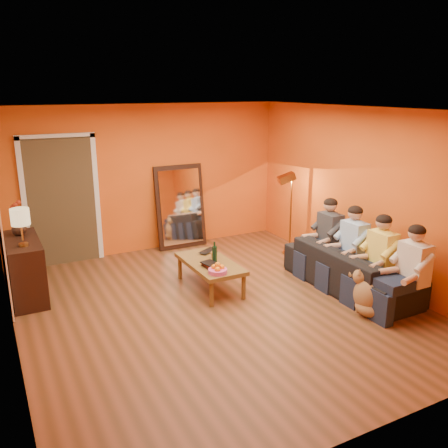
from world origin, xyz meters
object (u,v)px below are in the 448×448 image
sideboard (25,269)px  tumbler (214,255)px  dog (368,292)px  vase (19,228)px  floor_lamp (291,215)px  person_far_left (413,271)px  person_mid_right (354,246)px  mirror_frame (180,207)px  sofa (350,268)px  laptop (211,252)px  person_mid_left (381,258)px  coffee_table (210,275)px  table_lamp (21,227)px  person_far_right (329,236)px  wine_bottle (215,252)px

sideboard → tumbler: size_ratio=12.35×
dog → vase: 4.87m
floor_lamp → person_far_left: bearing=-72.0°
person_mid_right → vase: 4.83m
mirror_frame → sofa: 3.32m
sofa → laptop: bearing=51.6°
sideboard → vase: (0.00, 0.25, 0.53)m
sofa → vase: size_ratio=10.17×
sofa → vase: vase is taller
mirror_frame → sideboard: size_ratio=1.29×
vase → sideboard: bearing=-90.0°
floor_lamp → person_mid_right: size_ratio=1.18×
person_mid_left → laptop: (-1.77, 1.75, -0.18)m
coffee_table → tumbler: 0.31m
table_lamp → person_far_right: (4.37, -0.93, -0.49)m
coffee_table → person_far_left: size_ratio=1.00×
tumbler → vase: bearing=157.4°
mirror_frame → sofa: (1.45, -2.96, -0.44)m
floor_lamp → person_mid_left: floor_lamp is taller
mirror_frame → laptop: size_ratio=4.42×
table_lamp → vase: 0.57m
person_mid_left → floor_lamp: bearing=90.8°
floor_lamp → person_far_left: 2.67m
wine_bottle → laptop: 0.44m
floor_lamp → person_mid_right: floor_lamp is taller
sofa → person_mid_left: 0.55m
person_mid_left → laptop: size_ratio=3.55×
person_mid_right → laptop: person_mid_right is taller
table_lamp → coffee_table: 2.66m
table_lamp → coffee_table: size_ratio=0.42×
dog → person_far_right: person_far_right is taller
dog → tumbler: size_ratio=6.48×
floor_lamp → wine_bottle: 2.02m
floor_lamp → person_mid_right: 1.57m
person_far_right → laptop: 1.89m
wine_bottle → person_mid_left: bearing=-35.4°
dog → person_far_right: size_ratio=0.51×
coffee_table → person_far_left: bearing=-45.4°
person_mid_right → person_far_right: (0.00, 0.55, 0.00)m
sofa → person_far_right: bearing=-11.3°
floor_lamp → person_far_right: bearing=-70.9°
sideboard → coffee_table: 2.60m
person_far_right → wine_bottle: size_ratio=3.94×
tumbler → laptop: bearing=75.4°
vase → coffee_table: bearing=-26.0°
coffee_table → person_far_right: size_ratio=1.00×
mirror_frame → coffee_table: bearing=-100.4°
dog → person_mid_right: size_ratio=0.51×
sofa → laptop: (-1.64, 1.30, 0.12)m
person_far_right → tumbler: (-1.83, 0.42, -0.15)m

